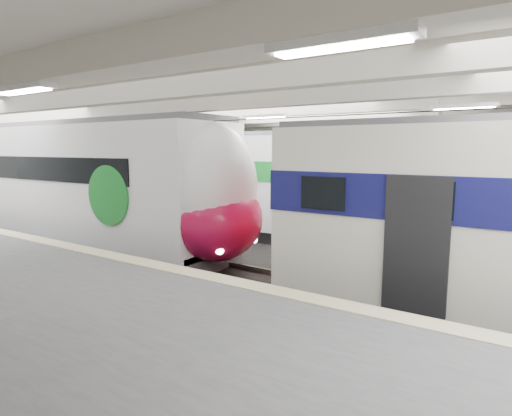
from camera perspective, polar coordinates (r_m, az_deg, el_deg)
The scene contains 3 objects.
station_hall at distance 11.52m, azimuth -8.84°, elevation 4.68°, with size 36.00×24.00×5.75m.
modern_emu at distance 17.37m, azimuth -20.01°, elevation 2.60°, with size 15.45×3.19×4.90m.
far_train at distance 19.62m, azimuth -2.80°, elevation 3.51°, with size 14.46×3.15×4.58m.
Camera 1 is at (7.80, -10.19, 3.88)m, focal length 30.00 mm.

